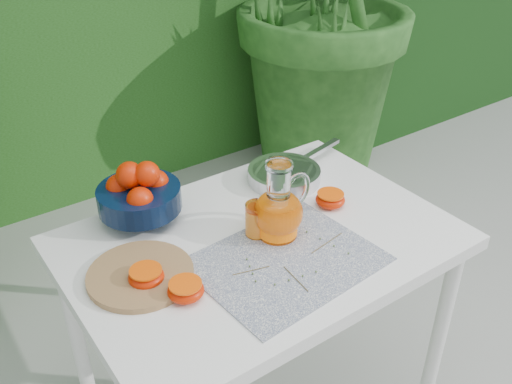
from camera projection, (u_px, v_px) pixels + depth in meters
white_table at (260, 261)px, 1.55m from camera, size 1.00×0.70×0.75m
placemat at (286, 261)px, 1.42m from camera, size 0.47×0.38×0.00m
cutting_board at (140, 275)px, 1.36m from camera, size 0.26×0.26×0.02m
fruit_bowl at (139, 193)px, 1.54m from camera, size 0.29×0.29×0.18m
juice_pitcher at (279, 211)px, 1.47m from camera, size 0.19×0.15×0.22m
juice_tumbler at (257, 220)px, 1.49m from camera, size 0.07×0.07×0.09m
saute_pan at (285, 174)px, 1.75m from camera, size 0.41×0.27×0.04m
orange_halves at (228, 251)px, 1.42m from camera, size 0.69×0.21×0.04m
thyme_sprigs at (294, 262)px, 1.41m from camera, size 0.33×0.19×0.01m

